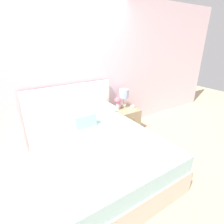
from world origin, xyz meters
TOP-DOWN VIEW (x-y plane):
  - ground_plane at (0.00, 0.00)m, footprint 12.00×12.00m
  - wall_back at (0.00, 0.07)m, footprint 8.00×0.06m
  - bed at (0.00, -0.95)m, footprint 1.61×2.05m
  - nightstand at (1.09, -0.26)m, footprint 0.45×0.49m
  - table_lamp at (1.11, -0.15)m, footprint 0.20×0.20m
  - flower_vase at (0.93, -0.19)m, footprint 0.13×0.13m
  - alarm_clock at (1.23, -0.30)m, footprint 0.09×0.05m

SIDE VIEW (x-z plane):
  - ground_plane at x=0.00m, z-range 0.00..0.00m
  - nightstand at x=1.09m, z-range 0.00..0.51m
  - bed at x=0.00m, z-range -0.25..0.86m
  - alarm_clock at x=1.23m, z-range 0.51..0.57m
  - flower_vase at x=0.93m, z-range 0.53..0.80m
  - table_lamp at x=1.11m, z-range 0.59..0.98m
  - wall_back at x=0.00m, z-range 0.00..2.60m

